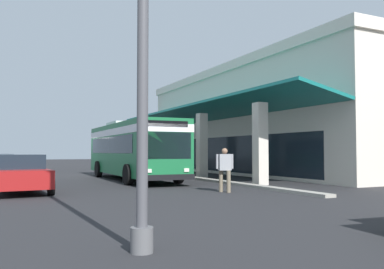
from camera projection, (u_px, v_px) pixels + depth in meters
The scene contains 7 objects.
ground at pixel (202, 173), 30.27m from camera, with size 120.00×120.00×0.00m, color #262628.
curb_strip at pixel (168, 174), 27.25m from camera, with size 29.60×0.50×0.12m, color #9E998E.
plaza_building at pixel (283, 122), 31.54m from camera, with size 24.97×14.92×7.73m.
transit_bus at pixel (132, 147), 23.12m from camera, with size 11.24×2.94×3.34m.
parked_sedan_red at pixel (19, 173), 15.67m from camera, with size 4.51×2.21×1.47m.
pedestrian at pixel (225, 167), 15.89m from camera, with size 0.52×0.67×1.72m.
potted_palm at pixel (145, 160), 34.69m from camera, with size 1.65×1.75×3.04m.
Camera 1 is at (27.10, -5.72, 1.58)m, focal length 38.16 mm.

